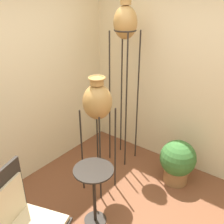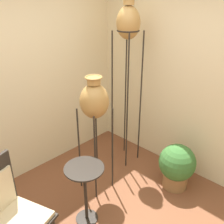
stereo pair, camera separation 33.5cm
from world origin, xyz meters
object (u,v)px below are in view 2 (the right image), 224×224
object	(u,v)px
side_table	(85,183)
potted_plant	(177,165)
vase_stand_tall	(128,28)
vase_stand_medium	(94,102)
chair	(9,211)

from	to	relation	value
side_table	potted_plant	distance (m)	1.25
vase_stand_tall	vase_stand_medium	bearing A→B (deg)	-168.40
vase_stand_tall	chair	bearing A→B (deg)	-170.68
vase_stand_medium	potted_plant	xyz separation A→B (m)	(0.71, -0.74, -0.88)
vase_stand_medium	side_table	size ratio (longest dim) A/B	2.11
vase_stand_medium	chair	distance (m)	1.37
vase_stand_tall	potted_plant	xyz separation A→B (m)	(-0.02, -0.89, -1.59)
vase_stand_tall	chair	xyz separation A→B (m)	(-1.94, -0.32, -1.34)
vase_stand_medium	potted_plant	world-z (taller)	vase_stand_medium
vase_stand_tall	vase_stand_medium	distance (m)	1.03
vase_stand_tall	side_table	size ratio (longest dim) A/B	3.20
potted_plant	side_table	bearing A→B (deg)	160.34
vase_stand_tall	side_table	world-z (taller)	vase_stand_tall
vase_stand_medium	side_table	bearing A→B (deg)	-144.85
vase_stand_tall	chair	size ratio (longest dim) A/B	2.18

